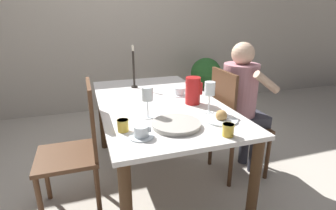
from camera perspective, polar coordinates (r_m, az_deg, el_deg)
The scene contains 17 objects.
ground_plane at distance 2.47m, azimuth -1.88°, elevation -15.75°, with size 20.00×20.00×0.00m, color beige.
wall_back at distance 4.05m, azimuth -10.80°, elevation 17.27°, with size 10.00×0.06×2.60m.
dining_table at distance 2.17m, azimuth -2.06°, elevation -1.70°, with size 0.94×1.66×0.74m.
chair_person_side at distance 2.38m, azimuth 13.99°, elevation -3.51°, with size 0.42×0.42×0.98m.
chair_opposite at distance 2.00m, azimuth -19.15°, elevation -8.60°, with size 0.42×0.42×0.98m.
person_seated at distance 2.39m, azimuth 15.91°, elevation 1.43°, with size 0.39×0.41×1.20m.
red_pitcher at distance 2.06m, azimuth 5.44°, elevation 3.18°, with size 0.14×0.12×0.21m.
wine_glass_water at distance 1.75m, azimuth -4.50°, elevation 2.13°, with size 0.08×0.08×0.22m.
wine_glass_juice at distance 1.86m, azimuth 9.06°, elevation 3.19°, with size 0.08×0.08×0.23m.
teacup_near_person at distance 1.52m, azimuth -5.82°, elevation -5.96°, with size 0.15×0.15×0.07m.
teacup_across at distance 2.28m, azimuth 2.53°, elevation 2.83°, with size 0.15×0.15×0.07m.
serving_tray at distance 1.65m, azimuth 1.79°, elevation -4.26°, with size 0.31×0.31×0.03m.
bread_plate at distance 1.77m, azimuth 11.49°, elevation -2.78°, with size 0.22×0.22×0.08m.
jam_jar_amber at distance 1.60m, azimuth -9.79°, elevation -4.31°, with size 0.07×0.07×0.07m.
jam_jar_red at distance 1.56m, azimuth 12.97°, elevation -5.22°, with size 0.07×0.07×0.07m.
candlestick_tall at distance 2.52m, azimuth -7.46°, elevation 7.37°, with size 0.06×0.06×0.40m.
potted_plant at distance 4.05m, azimuth 8.19°, elevation 5.81°, with size 0.46×0.46×0.80m.
Camera 1 is at (-0.56, -1.94, 1.41)m, focal length 28.00 mm.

